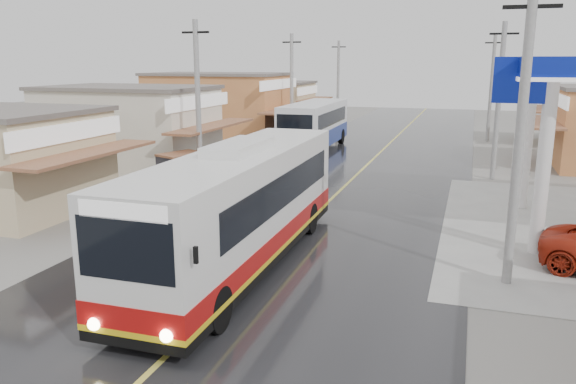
{
  "coord_description": "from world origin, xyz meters",
  "views": [
    {
      "loc": [
        5.76,
        -15.88,
        6.07
      ],
      "look_at": [
        -0.01,
        1.76,
        1.73
      ],
      "focal_mm": 35.0,
      "sensor_mm": 36.0,
      "label": 1
    }
  ],
  "objects_px": {
    "cyclist": "(283,170)",
    "tyre_stack": "(210,188)",
    "coach_bus": "(241,207)",
    "second_bus": "(314,125)",
    "tricycle_near": "(181,168)"
  },
  "relations": [
    {
      "from": "cyclist",
      "to": "tricycle_near",
      "type": "relative_size",
      "value": 0.78
    },
    {
      "from": "coach_bus",
      "to": "tyre_stack",
      "type": "height_order",
      "value": "coach_bus"
    },
    {
      "from": "coach_bus",
      "to": "tricycle_near",
      "type": "relative_size",
      "value": 4.58
    },
    {
      "from": "second_bus",
      "to": "tricycle_near",
      "type": "height_order",
      "value": "second_bus"
    },
    {
      "from": "cyclist",
      "to": "tyre_stack",
      "type": "distance_m",
      "value": 4.1
    },
    {
      "from": "cyclist",
      "to": "tricycle_near",
      "type": "height_order",
      "value": "cyclist"
    },
    {
      "from": "coach_bus",
      "to": "tyre_stack",
      "type": "relative_size",
      "value": 12.98
    },
    {
      "from": "coach_bus",
      "to": "tyre_stack",
      "type": "xyz_separation_m",
      "value": [
        -5.13,
        8.34,
        -1.58
      ]
    },
    {
      "from": "second_bus",
      "to": "tricycle_near",
      "type": "xyz_separation_m",
      "value": [
        -2.87,
        -13.86,
        -0.75
      ]
    },
    {
      "from": "cyclist",
      "to": "second_bus",
      "type": "bearing_deg",
      "value": 90.71
    },
    {
      "from": "tricycle_near",
      "to": "tyre_stack",
      "type": "distance_m",
      "value": 2.02
    },
    {
      "from": "tricycle_near",
      "to": "tyre_stack",
      "type": "xyz_separation_m",
      "value": [
        1.79,
        -0.57,
        -0.76
      ]
    },
    {
      "from": "second_bus",
      "to": "cyclist",
      "type": "bearing_deg",
      "value": -83.18
    },
    {
      "from": "coach_bus",
      "to": "second_bus",
      "type": "xyz_separation_m",
      "value": [
        -4.04,
        22.76,
        -0.07
      ]
    },
    {
      "from": "cyclist",
      "to": "coach_bus",
      "type": "bearing_deg",
      "value": -84.37
    }
  ]
}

